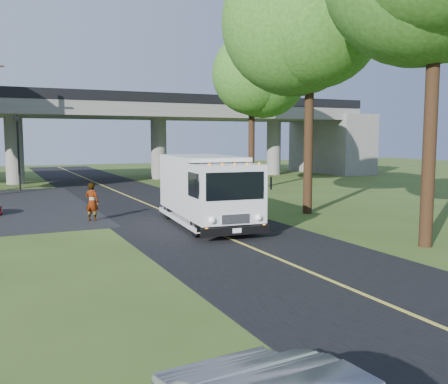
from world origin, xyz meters
TOP-DOWN VIEW (x-y plane):
  - ground at (0.00, 0.00)m, footprint 120.00×120.00m
  - road at (0.00, 10.00)m, footprint 7.00×90.00m
  - lane_line at (0.00, 10.00)m, footprint 0.12×90.00m
  - overpass at (0.00, 32.00)m, footprint 54.00×10.00m
  - traffic_signal at (-6.00, 26.00)m, footprint 0.18×0.22m
  - tree_right_mid at (6.41, 8.84)m, footprint 6.62×6.52m
  - tree_right_far at (9.21, 19.84)m, footprint 5.77×5.67m
  - step_van at (0.32, 7.84)m, footprint 3.20×7.19m
  - pedestrian at (-3.80, 11.13)m, footprint 0.75×0.72m

SIDE VIEW (x-z plane):
  - ground at x=0.00m, z-range 0.00..0.00m
  - road at x=0.00m, z-range 0.00..0.02m
  - lane_line at x=0.00m, z-range 0.03..0.03m
  - pedestrian at x=-3.80m, z-range 0.00..1.72m
  - step_van at x=0.32m, z-range 0.13..3.06m
  - traffic_signal at x=-6.00m, z-range 0.60..5.80m
  - overpass at x=0.00m, z-range 0.91..8.21m
  - tree_right_far at x=9.21m, z-range 2.81..13.80m
  - tree_right_mid at x=6.41m, z-range 3.24..15.98m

